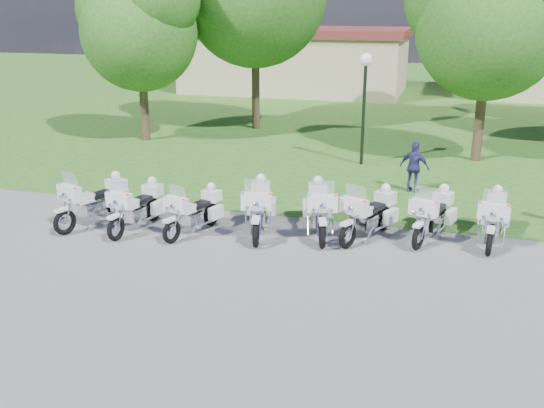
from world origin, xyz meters
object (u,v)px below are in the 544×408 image
(motorcycle_3, at_px, (259,207))
(motorcycle_7, at_px, (494,217))
(motorcycle_1, at_px, (138,206))
(bystander_c, at_px, (414,167))
(motorcycle_5, at_px, (370,213))
(motorcycle_4, at_px, (319,208))
(motorcycle_0, at_px, (95,200))
(motorcycle_2, at_px, (195,210))
(motorcycle_6, at_px, (433,214))
(lamp_post, at_px, (365,81))

(motorcycle_3, height_order, motorcycle_7, motorcycle_3)
(motorcycle_1, bearing_deg, bystander_c, -133.56)
(motorcycle_5, bearing_deg, motorcycle_4, 27.90)
(motorcycle_5, bearing_deg, motorcycle_1, 34.95)
(motorcycle_7, bearing_deg, motorcycle_0, 15.57)
(motorcycle_7, relative_size, bystander_c, 1.44)
(motorcycle_2, relative_size, motorcycle_5, 0.97)
(motorcycle_2, distance_m, motorcycle_6, 5.95)
(motorcycle_2, height_order, motorcycle_4, motorcycle_4)
(motorcycle_7, height_order, lamp_post, lamp_post)
(motorcycle_0, bearing_deg, motorcycle_6, -150.43)
(motorcycle_1, distance_m, motorcycle_5, 5.93)
(motorcycle_1, relative_size, motorcycle_3, 0.93)
(motorcycle_3, xyz_separation_m, motorcycle_4, (1.50, 0.33, -0.01))
(motorcycle_2, distance_m, bystander_c, 7.25)
(motorcycle_1, bearing_deg, motorcycle_2, -166.59)
(lamp_post, bearing_deg, motorcycle_0, -125.11)
(motorcycle_0, xyz_separation_m, lamp_post, (5.82, 8.27, 2.35))
(motorcycle_7, height_order, bystander_c, bystander_c)
(motorcycle_0, distance_m, motorcycle_4, 5.90)
(motorcycle_6, relative_size, bystander_c, 1.38)
(motorcycle_2, xyz_separation_m, lamp_post, (3.04, 8.12, 2.41))
(motorcycle_2, height_order, motorcycle_3, motorcycle_3)
(motorcycle_2, relative_size, bystander_c, 1.30)
(motorcycle_7, distance_m, bystander_c, 4.28)
(motorcycle_0, xyz_separation_m, motorcycle_3, (4.32, 0.64, 0.02))
(motorcycle_3, distance_m, motorcycle_7, 5.77)
(lamp_post, bearing_deg, motorcycle_7, -57.89)
(motorcycle_3, distance_m, bystander_c, 5.86)
(motorcycle_7, bearing_deg, motorcycle_6, 12.43)
(motorcycle_4, distance_m, motorcycle_5, 1.26)
(motorcycle_4, bearing_deg, motorcycle_0, -6.68)
(motorcycle_2, bearing_deg, motorcycle_1, 23.46)
(motorcycle_7, bearing_deg, motorcycle_5, 17.29)
(motorcycle_2, bearing_deg, motorcycle_3, -144.58)
(motorcycle_2, height_order, motorcycle_5, motorcycle_5)
(motorcycle_6, bearing_deg, motorcycle_7, -156.46)
(lamp_post, xyz_separation_m, bystander_c, (2.04, -2.96, -2.22))
(motorcycle_7, bearing_deg, lamp_post, -51.43)
(motorcycle_0, height_order, motorcycle_3, motorcycle_3)
(motorcycle_0, bearing_deg, motorcycle_7, -150.94)
(motorcycle_5, xyz_separation_m, bystander_c, (0.79, 4.27, 0.15))
(motorcycle_4, distance_m, motorcycle_6, 2.81)
(bystander_c, bearing_deg, motorcycle_5, 96.55)
(motorcycle_0, xyz_separation_m, motorcycle_1, (1.24, -0.00, -0.04))
(motorcycle_6, bearing_deg, motorcycle_0, 27.19)
(motorcycle_2, bearing_deg, lamp_post, -92.79)
(motorcycle_0, xyz_separation_m, motorcycle_2, (2.78, 0.15, -0.06))
(motorcycle_4, xyz_separation_m, motorcycle_6, (2.77, 0.48, -0.04))
(motorcycle_3, xyz_separation_m, motorcycle_5, (2.75, 0.40, -0.04))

